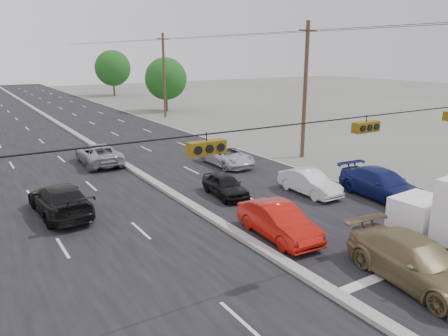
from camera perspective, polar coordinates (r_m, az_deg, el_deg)
The scene contains 16 objects.
ground at distance 15.80m, azimuth 12.75°, elevation -15.15°, with size 200.00×200.00×0.00m, color #606356.
road_surface at distance 41.46m, azimuth -17.65°, elevation 3.36°, with size 20.00×160.00×0.02m, color black.
center_median at distance 41.45m, azimuth -17.66°, elevation 3.50°, with size 0.50×160.00×0.20m, color gray.
utility_pole_right_b at distance 33.31m, azimuth 10.55°, elevation 10.02°, with size 1.60×0.30×10.00m.
utility_pole_right_c at distance 54.40m, azimuth -7.84°, elevation 11.95°, with size 1.60×0.30×10.00m.
traffic_signals at distance 14.95m, azimuth 17.81°, elevation 5.26°, with size 25.00×0.30×0.54m.
tree_right_mid at distance 60.02m, azimuth -7.61°, elevation 11.49°, with size 5.60×5.60×7.14m.
tree_right_far at distance 83.66m, azimuth -14.33°, elevation 12.53°, with size 6.40×6.40×8.16m.
tan_sedan at distance 16.78m, azimuth 23.86°, elevation -11.20°, with size 2.23×5.48×1.59m, color olive.
red_sedan at distance 19.09m, azimuth 7.14°, elevation -6.98°, with size 1.56×4.48×1.48m, color #B8140B.
queue_car_a at distance 24.28m, azimuth 0.16°, elevation -2.29°, with size 1.49×3.70×1.26m, color black.
queue_car_b at distance 25.12m, azimuth 11.11°, elevation -1.90°, with size 1.42×4.06×1.34m, color white.
queue_car_c at distance 30.88m, azimuth 0.40°, elevation 1.54°, with size 2.21×4.80×1.33m, color silver.
queue_car_d at distance 25.48m, azimuth 19.96°, elevation -2.03°, with size 2.18×5.37×1.56m, color #111A55.
oncoming_near at distance 22.93m, azimuth -20.64°, elevation -3.95°, with size 2.18×5.37×1.56m, color black.
oncoming_far at distance 32.43m, azimuth -16.04°, elevation 1.74°, with size 2.46×5.34×1.48m, color #94979B.
Camera 1 is at (-9.91, -9.49, 7.83)m, focal length 35.00 mm.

